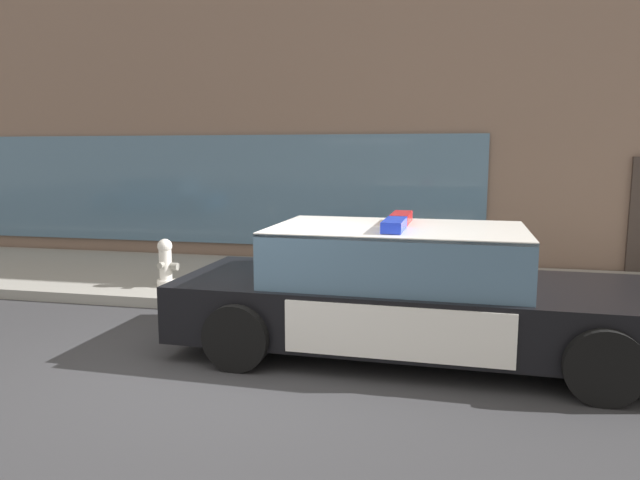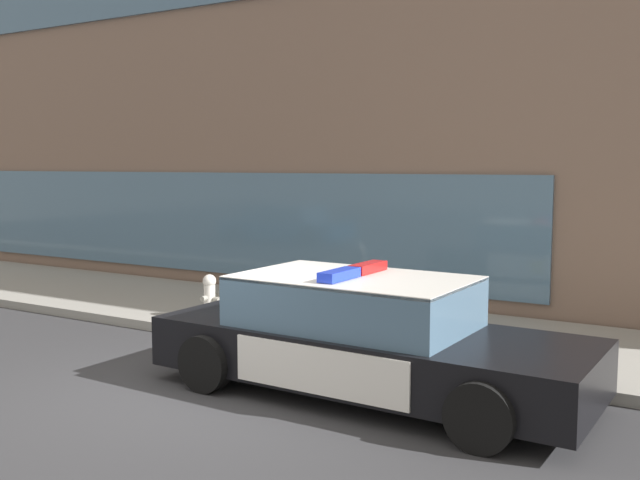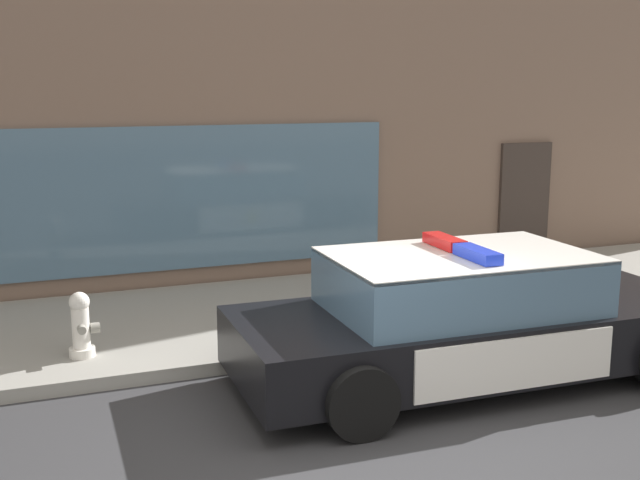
{
  "view_description": "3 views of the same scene",
  "coord_description": "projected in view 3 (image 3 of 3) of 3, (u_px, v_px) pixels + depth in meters",
  "views": [
    {
      "loc": [
        2.18,
        -5.2,
        2.15
      ],
      "look_at": [
        0.77,
        1.28,
        1.16
      ],
      "focal_mm": 32.54,
      "sensor_mm": 36.0,
      "label": 1
    },
    {
      "loc": [
        5.59,
        -6.35,
        2.68
      ],
      "look_at": [
        0.25,
        2.61,
        1.57
      ],
      "focal_mm": 40.45,
      "sensor_mm": 36.0,
      "label": 2
    },
    {
      "loc": [
        -2.5,
        -5.82,
        3.07
      ],
      "look_at": [
        0.65,
        2.23,
        1.36
      ],
      "focal_mm": 43.99,
      "sensor_mm": 36.0,
      "label": 3
    }
  ],
  "objects": [
    {
      "name": "fire_hydrant",
      "position": [
        81.0,
        325.0,
        8.52
      ],
      "size": [
        0.34,
        0.39,
        0.73
      ],
      "color": "silver",
      "rests_on": "sidewalk"
    },
    {
      "name": "sidewalk",
      "position": [
        232.0,
        319.0,
        10.2
      ],
      "size": [
        48.0,
        3.43,
        0.15
      ],
      "primitive_type": "cube",
      "color": "gray",
      "rests_on": "ground"
    },
    {
      "name": "ground",
      "position": [
        344.0,
        445.0,
        6.8
      ],
      "size": [
        48.0,
        48.0,
        0.0
      ],
      "primitive_type": "plane",
      "color": "#303033"
    },
    {
      "name": "storefront_building",
      "position": [
        65.0,
        12.0,
        15.47
      ],
      "size": [
        23.58,
        11.02,
        8.98
      ],
      "color": "#7A6051",
      "rests_on": "ground"
    },
    {
      "name": "police_cruiser",
      "position": [
        470.0,
        318.0,
        8.2
      ],
      "size": [
        5.14,
        2.19,
        1.49
      ],
      "rotation": [
        0.0,
        0.0,
        -0.03
      ],
      "color": "black",
      "rests_on": "ground"
    }
  ]
}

